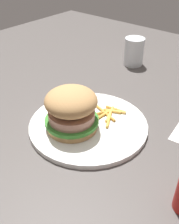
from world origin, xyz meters
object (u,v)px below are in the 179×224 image
plate (89,124)px  fries_pile (109,113)px  drink_glass (134,53)px  sandwich (71,109)px

plate → fries_pile: 0.06m
fries_pile → drink_glass: 0.35m
drink_glass → plate: bearing=16.9°
fries_pile → drink_glass: drink_glass is taller
fries_pile → plate: bearing=-16.0°
plate → sandwich: 0.07m
drink_glass → sandwich: bearing=12.9°
plate → fries_pile: bearing=164.0°
plate → fries_pile: size_ratio=3.38×
plate → sandwich: (0.04, -0.02, 0.06)m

